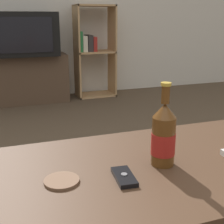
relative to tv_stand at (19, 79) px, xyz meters
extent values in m
cube|color=#422B1C|center=(0.25, -2.77, 0.18)|extent=(1.16, 0.63, 0.04)
cylinder|color=#382417|center=(0.77, -2.52, -0.05)|extent=(0.07, 0.07, 0.43)
cube|color=#4C3828|center=(0.00, 0.00, 0.00)|extent=(1.07, 0.36, 0.54)
cube|color=black|center=(0.00, 0.00, 0.49)|extent=(0.87, 0.57, 0.45)
cube|color=black|center=(0.00, -0.29, 0.49)|extent=(0.72, 0.01, 0.35)
cube|color=tan|center=(0.68, 0.04, 0.27)|extent=(0.02, 0.30, 1.07)
cube|color=tan|center=(1.12, 0.04, 0.27)|extent=(0.02, 0.30, 1.07)
cube|color=tan|center=(0.90, 0.04, -0.26)|extent=(0.46, 0.30, 0.02)
cube|color=tan|center=(0.90, 0.04, 0.27)|extent=(0.46, 0.30, 0.02)
cube|color=tan|center=(0.90, 0.04, 0.80)|extent=(0.46, 0.30, 0.02)
cube|color=#236B38|center=(0.72, 0.04, 0.39)|extent=(0.03, 0.21, 0.23)
cube|color=beige|center=(0.77, 0.04, 0.37)|extent=(0.05, 0.21, 0.18)
cube|color=#2D2828|center=(0.83, 0.04, 0.37)|extent=(0.06, 0.21, 0.19)
cube|color=maroon|center=(0.88, 0.04, 0.36)|extent=(0.04, 0.21, 0.17)
cylinder|color=#563314|center=(0.31, -2.77, 0.28)|extent=(0.08, 0.08, 0.16)
cylinder|color=maroon|center=(0.31, -2.77, 0.27)|extent=(0.08, 0.08, 0.07)
cone|color=#563314|center=(0.31, -2.77, 0.38)|extent=(0.08, 0.08, 0.05)
cylinder|color=#563314|center=(0.31, -2.77, 0.44)|extent=(0.03, 0.03, 0.06)
cylinder|color=#B79333|center=(0.31, -2.77, 0.47)|extent=(0.03, 0.03, 0.01)
cube|color=black|center=(0.16, -2.83, 0.21)|extent=(0.06, 0.12, 0.01)
cylinder|color=slate|center=(0.16, -2.83, 0.22)|extent=(0.02, 0.02, 0.00)
cylinder|color=brown|center=(-0.02, -2.78, 0.20)|extent=(0.10, 0.10, 0.01)
camera|label=1|loc=(-0.15, -3.60, 0.66)|focal=50.00mm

